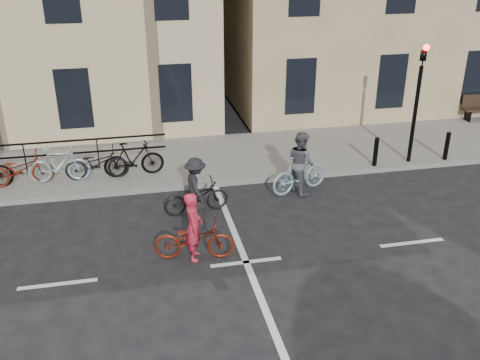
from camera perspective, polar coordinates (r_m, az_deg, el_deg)
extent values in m
plane|color=black|center=(11.95, 0.66, -8.77)|extent=(120.00, 120.00, 0.00)
cube|color=slate|center=(17.13, -17.05, 1.08)|extent=(46.00, 4.00, 0.15)
cylinder|color=black|center=(17.14, 18.13, 6.58)|extent=(0.12, 0.12, 3.00)
imported|color=black|center=(16.69, 19.02, 12.95)|extent=(0.15, 0.18, 0.90)
sphere|color=#FF0C05|center=(16.57, 19.27, 13.20)|extent=(0.18, 0.18, 0.18)
cylinder|color=black|center=(16.84, 14.27, 2.94)|extent=(0.14, 0.14, 0.90)
cylinder|color=black|center=(18.00, 21.19, 3.41)|extent=(0.14, 0.14, 0.90)
cube|color=black|center=(22.37, 23.10, 6.33)|extent=(0.06, 0.38, 0.40)
cube|color=black|center=(16.95, -20.22, 2.40)|extent=(7.25, 0.04, 0.95)
imported|color=maroon|center=(16.22, -22.41, 1.06)|extent=(1.80, 0.63, 0.95)
imported|color=#96BAC4|center=(16.03, -18.77, 1.56)|extent=(1.75, 0.49, 1.05)
imported|color=black|center=(15.94, -15.02, 1.72)|extent=(1.80, 0.63, 0.95)
imported|color=black|center=(15.89, -11.27, 2.22)|extent=(1.75, 0.49, 1.05)
imported|color=maroon|center=(11.92, -4.92, -6.33)|extent=(1.86, 0.91, 0.94)
imported|color=red|center=(11.75, -4.97, -4.97)|extent=(0.47, 0.64, 1.59)
imported|color=#96BAC4|center=(15.01, 6.43, 0.70)|extent=(1.90, 1.09, 1.10)
imported|color=#505055|center=(14.88, 6.49, 1.89)|extent=(0.92, 1.03, 1.77)
imported|color=black|center=(13.84, -4.70, -1.81)|extent=(1.77, 0.83, 0.89)
imported|color=black|center=(13.71, -4.74, -0.64)|extent=(0.70, 1.05, 1.52)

